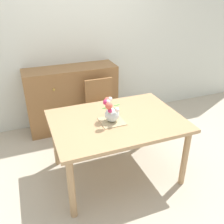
% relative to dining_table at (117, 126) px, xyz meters
% --- Properties ---
extents(ground_plane, '(12.00, 12.00, 0.00)m').
position_rel_dining_table_xyz_m(ground_plane, '(0.00, 0.00, -0.67)').
color(ground_plane, '#B7AD99').
extents(back_wall, '(7.00, 0.10, 2.80)m').
position_rel_dining_table_xyz_m(back_wall, '(0.00, 1.60, 0.73)').
color(back_wall, silver).
rests_on(back_wall, ground_plane).
extents(dining_table, '(1.46, 1.05, 0.76)m').
position_rel_dining_table_xyz_m(dining_table, '(0.00, 0.00, 0.00)').
color(dining_table, tan).
rests_on(dining_table, ground_plane).
extents(chair_far, '(0.42, 0.42, 0.90)m').
position_rel_dining_table_xyz_m(chair_far, '(0.11, 0.87, -0.15)').
color(chair_far, olive).
rests_on(chair_far, ground_plane).
extents(dresser, '(1.40, 0.47, 1.00)m').
position_rel_dining_table_xyz_m(dresser, '(-0.22, 1.33, -0.17)').
color(dresser, olive).
rests_on(dresser, ground_plane).
extents(placemat, '(0.26, 0.26, 0.01)m').
position_rel_dining_table_xyz_m(placemat, '(-0.07, -0.03, 0.10)').
color(placemat, tan).
rests_on(placemat, dining_table).
extents(flower_vase, '(0.23, 0.24, 0.27)m').
position_rel_dining_table_xyz_m(flower_vase, '(-0.08, -0.03, 0.22)').
color(flower_vase, silver).
rests_on(flower_vase, placemat).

